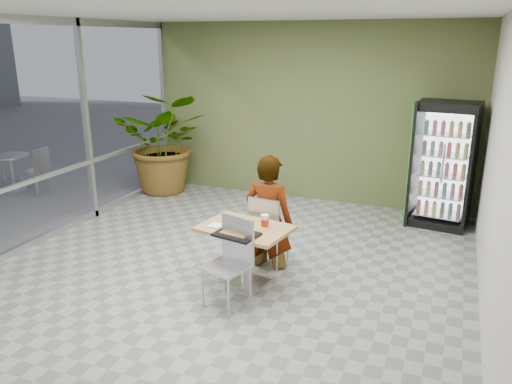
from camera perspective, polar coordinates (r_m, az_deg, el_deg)
ground at (r=6.49m, az=-3.54°, el=-9.39°), size 7.00×7.00×0.00m
room_envelope at (r=5.95m, az=-3.82°, el=4.54°), size 6.00×7.00×3.20m
storefront_frame at (r=7.72m, az=-24.43°, el=5.96°), size 0.10×7.00×3.20m
dining_table at (r=6.03m, az=-1.26°, el=-5.87°), size 1.15×0.90×0.75m
chair_far at (r=6.49m, az=1.25°, el=-3.90°), size 0.46×0.46×0.97m
chair_near at (r=5.62m, az=-2.75°, el=-7.15°), size 0.54×0.55×1.00m
seated_woman at (r=6.52m, az=1.47°, el=-3.46°), size 0.69×0.48×1.80m
pizza_plate at (r=6.06m, az=-2.03°, el=-3.43°), size 0.29×0.22×0.03m
soda_cup at (r=5.87m, az=1.01°, el=-3.44°), size 0.10×0.10×0.17m
napkin_stack at (r=5.97m, az=-4.66°, el=-3.85°), size 0.17×0.17×0.02m
cafeteria_tray at (r=5.69m, az=-2.23°, el=-4.86°), size 0.54×0.43×0.03m
beverage_fridge at (r=8.39m, az=20.59°, el=2.92°), size 0.99×0.81×1.98m
potted_plant at (r=9.83m, az=-10.29°, el=5.59°), size 2.12×1.96×1.95m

